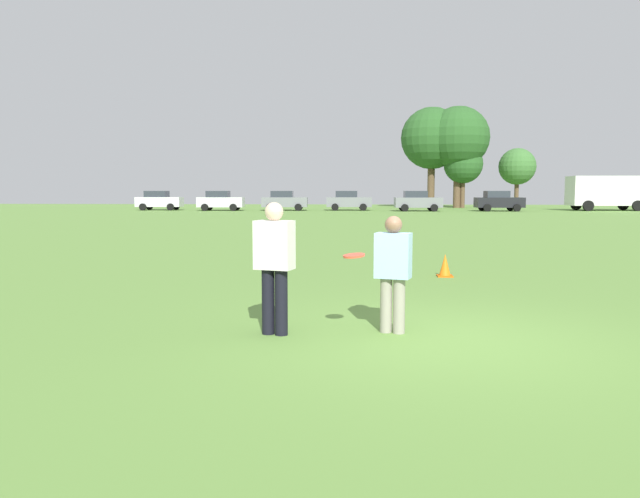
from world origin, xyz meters
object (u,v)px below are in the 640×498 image
(parked_car_far_right, at_px, (499,201))
(parked_car_mid_right, at_px, (348,200))
(frisbee, at_px, (354,256))
(box_truck, at_px, (614,192))
(parked_car_center, at_px, (284,201))
(parked_car_near_left, at_px, (159,200))
(player_thrower, at_px, (274,261))
(traffic_cone, at_px, (445,266))
(parked_car_near_right, at_px, (417,201))
(parked_car_mid_left, at_px, (220,201))
(player_defender, at_px, (393,268))

(parked_car_far_right, bearing_deg, parked_car_mid_right, 174.56)
(frisbee, distance_m, box_truck, 55.04)
(parked_car_center, distance_m, parked_car_mid_right, 6.01)
(box_truck, bearing_deg, parked_car_center, -176.31)
(parked_car_near_left, relative_size, parked_car_mid_right, 1.00)
(parked_car_far_right, bearing_deg, parked_car_center, 178.76)
(frisbee, bearing_deg, player_thrower, 174.53)
(frisbee, height_order, parked_car_center, parked_car_center)
(traffic_cone, height_order, parked_car_far_right, parked_car_far_right)
(parked_car_near_right, bearing_deg, parked_car_mid_right, 164.62)
(parked_car_mid_right, bearing_deg, traffic_cone, -85.71)
(frisbee, distance_m, parked_car_mid_left, 48.97)
(traffic_cone, bearing_deg, frisbee, -108.60)
(frisbee, relative_size, parked_car_mid_left, 0.06)
(parked_car_near_left, height_order, parked_car_mid_left, same)
(player_defender, relative_size, parked_car_near_left, 0.35)
(parked_car_near_left, relative_size, parked_car_mid_left, 1.00)
(frisbee, xyz_separation_m, parked_car_far_right, (12.13, 47.58, -0.10))
(traffic_cone, bearing_deg, player_defender, -104.62)
(player_thrower, xyz_separation_m, frisbee, (0.99, -0.10, 0.08))
(parked_car_mid_right, bearing_deg, parked_car_far_right, -5.44)
(player_thrower, distance_m, parked_car_far_right, 49.27)
(parked_car_near_left, bearing_deg, player_defender, -67.45)
(traffic_cone, distance_m, parked_car_near_right, 41.82)
(parked_car_mid_left, xyz_separation_m, parked_car_center, (5.84, 0.85, 0.00))
(parked_car_far_right, bearing_deg, traffic_cone, -103.74)
(parked_car_mid_right, distance_m, parked_car_far_right, 13.63)
(parked_car_center, height_order, parked_car_near_right, same)
(player_defender, height_order, parked_car_far_right, parked_car_far_right)
(parked_car_center, bearing_deg, player_defender, -80.64)
(parked_car_mid_right, bearing_deg, box_truck, 2.55)
(traffic_cone, relative_size, parked_car_mid_right, 0.11)
(parked_car_near_right, bearing_deg, parked_car_far_right, 3.44)
(parked_car_mid_right, bearing_deg, parked_car_mid_left, -171.70)
(frisbee, relative_size, parked_car_mid_right, 0.06)
(parked_car_near_left, relative_size, box_truck, 0.50)
(player_defender, distance_m, frisbee, 0.60)
(player_thrower, bearing_deg, frisbee, -5.47)
(frisbee, xyz_separation_m, parked_car_near_right, (4.86, 47.14, -0.10))
(player_defender, distance_m, box_truck, 54.56)
(parked_car_mid_left, bearing_deg, parked_car_far_right, 0.97)
(parked_car_mid_left, relative_size, parked_car_far_right, 1.00)
(traffic_cone, relative_size, parked_car_near_right, 0.11)
(parked_car_mid_left, height_order, parked_car_center, same)
(parked_car_mid_left, height_order, box_truck, box_truck)
(parked_car_near_right, bearing_deg, frisbee, -95.88)
(parked_car_center, bearing_deg, traffic_cone, -77.80)
(parked_car_near_right, distance_m, box_truck, 18.45)
(parked_car_far_right, height_order, box_truck, box_truck)
(player_thrower, xyz_separation_m, parked_car_mid_left, (-12.22, 47.06, -0.02))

